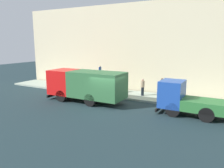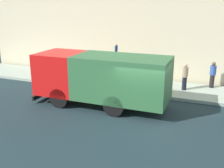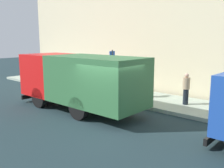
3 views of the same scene
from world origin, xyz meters
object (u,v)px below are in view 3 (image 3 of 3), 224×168
pedestrian_standing (186,88)px  traffic_cone_orange (75,83)px  street_sign_post (112,70)px  large_utility_truck (79,79)px  pedestrian_walking (135,83)px

pedestrian_standing → traffic_cone_orange: bearing=-41.2°
traffic_cone_orange → street_sign_post: size_ratio=0.26×
traffic_cone_orange → street_sign_post: 3.93m
traffic_cone_orange → large_utility_truck: bearing=-127.4°
pedestrian_walking → pedestrian_standing: bearing=58.1°
large_utility_truck → pedestrian_standing: 5.50m
pedestrian_standing → pedestrian_walking: bearing=-39.8°
large_utility_truck → street_sign_post: street_sign_post is taller
pedestrian_walking → pedestrian_standing: pedestrian_standing is taller
large_utility_truck → pedestrian_walking: size_ratio=4.47×
large_utility_truck → street_sign_post: (2.67, 0.16, 0.20)m
pedestrian_walking → pedestrian_standing: size_ratio=0.99×
pedestrian_walking → traffic_cone_orange: (-0.51, 4.75, -0.48)m
large_utility_truck → pedestrian_standing: large_utility_truck is taller
pedestrian_standing → street_sign_post: street_sign_post is taller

